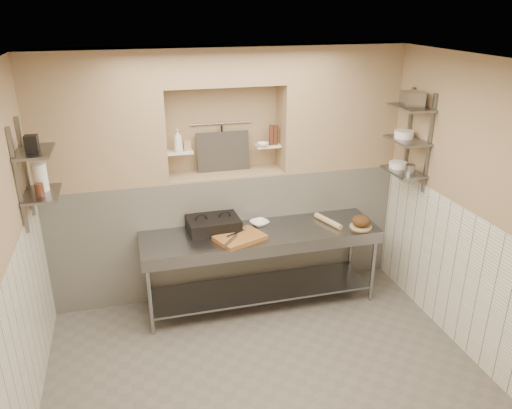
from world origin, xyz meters
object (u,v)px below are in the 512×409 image
object	(u,v)px
prep_table	(261,253)
rolling_pin	(328,221)
mixing_bowl	(259,223)
bottle_soap	(178,141)
panini_press	(213,225)
cutting_board	(240,238)
bowl_alcove	(263,145)
bread_loaf	(361,221)
jug_left	(40,177)

from	to	relation	value
prep_table	rolling_pin	world-z (taller)	rolling_pin
rolling_pin	mixing_bowl	bearing A→B (deg)	168.12
mixing_bowl	bottle_soap	size ratio (longest dim) A/B	0.80
panini_press	prep_table	bearing A→B (deg)	-21.77
cutting_board	bowl_alcove	distance (m)	1.11
bread_loaf	jug_left	xyz separation A→B (m)	(-3.21, 0.09, 0.76)
rolling_pin	bowl_alcove	size ratio (longest dim) A/B	3.13
rolling_pin	bowl_alcove	distance (m)	1.13
mixing_bowl	jug_left	size ratio (longest dim) A/B	0.77
prep_table	jug_left	distance (m)	2.38
cutting_board	mixing_bowl	distance (m)	0.43
panini_press	jug_left	bearing A→B (deg)	-174.34
bread_loaf	jug_left	bearing A→B (deg)	178.45
mixing_bowl	jug_left	xyz separation A→B (m)	(-2.14, -0.26, 0.82)
bottle_soap	jug_left	distance (m)	1.46
cutting_board	mixing_bowl	size ratio (longest dim) A/B	2.48
prep_table	cutting_board	world-z (taller)	cutting_board
cutting_board	jug_left	size ratio (longest dim) A/B	1.91
jug_left	prep_table	bearing A→B (deg)	1.93
bread_loaf	bottle_soap	world-z (taller)	bottle_soap
bread_loaf	bottle_soap	xyz separation A→B (m)	(-1.89, 0.70, 0.86)
mixing_bowl	panini_press	bearing A→B (deg)	-178.18
bowl_alcove	jug_left	distance (m)	2.34
rolling_pin	bread_loaf	size ratio (longest dim) A/B	1.98
cutting_board	rolling_pin	bearing A→B (deg)	7.95
mixing_bowl	bowl_alcove	world-z (taller)	bowl_alcove
cutting_board	rolling_pin	world-z (taller)	rolling_pin
panini_press	bottle_soap	size ratio (longest dim) A/B	2.29
prep_table	bottle_soap	world-z (taller)	bottle_soap
bottle_soap	bowl_alcove	xyz separation A→B (m)	(0.94, -0.02, -0.10)
bread_loaf	cutting_board	bearing A→B (deg)	178.45
mixing_bowl	bread_loaf	world-z (taller)	bread_loaf
prep_table	mixing_bowl	size ratio (longest dim) A/B	13.10
panini_press	bread_loaf	world-z (taller)	panini_press
prep_table	mixing_bowl	distance (m)	0.34
bottle_soap	bread_loaf	bearing A→B (deg)	-20.25
bottle_soap	mixing_bowl	bearing A→B (deg)	-23.40
prep_table	mixing_bowl	world-z (taller)	mixing_bowl
rolling_pin	bowl_alcove	bearing A→B (deg)	142.21
mixing_bowl	bread_loaf	bearing A→B (deg)	-17.77
cutting_board	bread_loaf	distance (m)	1.37
panini_press	bowl_alcove	xyz separation A→B (m)	(0.65, 0.35, 0.76)
bottle_soap	cutting_board	bearing A→B (deg)	-51.81
mixing_bowl	bowl_alcove	bearing A→B (deg)	68.65
bread_loaf	mixing_bowl	bearing A→B (deg)	162.23
rolling_pin	panini_press	bearing A→B (deg)	173.65
rolling_pin	bread_loaf	distance (m)	0.37
cutting_board	jug_left	xyz separation A→B (m)	(-1.84, 0.05, 0.82)
cutting_board	bread_loaf	xyz separation A→B (m)	(1.37, -0.04, 0.05)
panini_press	mixing_bowl	distance (m)	0.53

